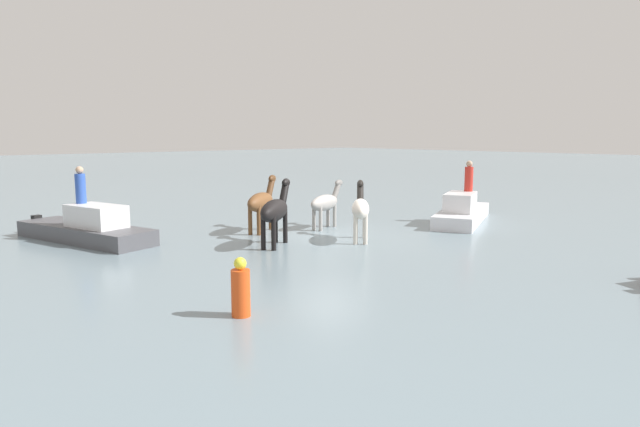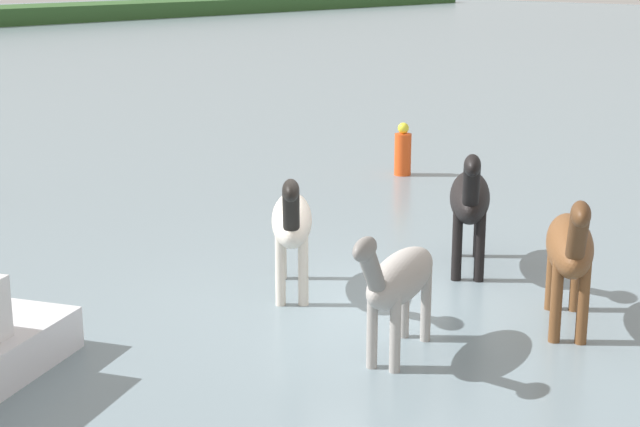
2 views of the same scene
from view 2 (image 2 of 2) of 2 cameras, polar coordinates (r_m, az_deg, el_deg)
The scene contains 6 objects.
ground_plane at distance 13.26m, azimuth 2.73°, elevation -5.32°, with size 173.76×173.76×0.00m, color gray.
horse_dark_mare at distance 11.30m, azimuth 4.59°, elevation -3.87°, with size 2.19×1.01×1.71m.
horse_dun_straggler at distance 13.38m, azimuth -1.66°, elevation -0.49°, with size 1.99×1.95×1.88m.
horse_rear_stallion at distance 14.55m, azimuth 8.74°, elevation 0.85°, with size 2.32×1.79×1.99m.
horse_gray_outer at distance 12.48m, azimuth 14.38°, elevation -1.94°, with size 2.29×1.67×1.93m.
buoy_channel_marker at distance 21.08m, azimuth 4.86°, elevation 3.62°, with size 0.36×0.36×1.14m.
Camera 2 is at (-9.52, -8.04, 4.52)m, focal length 54.84 mm.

